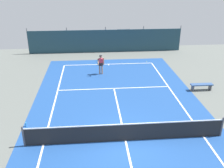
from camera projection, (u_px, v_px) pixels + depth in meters
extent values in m
plane|color=slate|center=(125.00, 141.00, 12.92)|extent=(36.00, 36.00, 0.00)
cube|color=#1E478C|center=(125.00, 140.00, 12.92)|extent=(11.02, 26.60, 0.01)
cube|color=white|center=(109.00, 64.00, 23.78)|extent=(8.22, 0.10, 0.01)
cube|color=white|center=(43.00, 145.00, 12.59)|extent=(0.10, 23.80, 0.01)
cube|color=white|center=(203.00, 136.00, 13.23)|extent=(0.10, 23.80, 0.01)
cube|color=white|center=(114.00, 88.00, 18.76)|extent=(8.22, 0.10, 0.01)
cube|color=white|center=(125.00, 140.00, 12.91)|extent=(0.10, 12.80, 0.01)
cube|color=white|center=(109.00, 65.00, 23.64)|extent=(0.10, 0.30, 0.01)
cube|color=black|center=(126.00, 133.00, 12.73)|extent=(9.92, 0.03, 0.95)
cube|color=white|center=(126.00, 124.00, 12.53)|extent=(9.92, 0.04, 0.05)
cylinder|color=#47474C|center=(23.00, 136.00, 12.31)|extent=(0.10, 0.10, 1.10)
cylinder|color=#47474C|center=(222.00, 127.00, 13.09)|extent=(0.10, 0.10, 1.10)
cube|color=#1E3D4C|center=(106.00, 41.00, 27.05)|extent=(16.22, 0.06, 2.40)
cylinder|color=#595B60|center=(28.00, 41.00, 26.41)|extent=(0.08, 0.08, 2.70)
cylinder|color=#595B60|center=(67.00, 40.00, 26.73)|extent=(0.08, 0.08, 2.70)
cylinder|color=#595B60|center=(106.00, 40.00, 27.04)|extent=(0.08, 0.08, 2.70)
cylinder|color=#595B60|center=(143.00, 39.00, 27.36)|extent=(0.08, 0.08, 2.70)
cylinder|color=#595B60|center=(180.00, 38.00, 27.68)|extent=(0.08, 0.08, 2.70)
cube|color=#234C1E|center=(105.00, 46.00, 27.86)|extent=(14.60, 0.70, 1.10)
cylinder|color=#9E7051|center=(102.00, 69.00, 21.32)|extent=(0.12, 0.12, 0.82)
cylinder|color=#9E7051|center=(100.00, 70.00, 21.30)|extent=(0.12, 0.12, 0.82)
cylinder|color=black|center=(101.00, 64.00, 21.12)|extent=(0.40, 0.40, 0.22)
cube|color=#D1384C|center=(101.00, 62.00, 21.04)|extent=(0.37, 0.21, 0.56)
sphere|color=#9E7051|center=(101.00, 57.00, 20.86)|extent=(0.22, 0.22, 0.22)
cylinder|color=black|center=(101.00, 56.00, 20.83)|extent=(0.23, 0.23, 0.04)
cylinder|color=#9E7051|center=(104.00, 61.00, 21.05)|extent=(0.09, 0.09, 0.58)
cylinder|color=#9E7051|center=(98.00, 62.00, 20.89)|extent=(0.11, 0.53, 0.41)
cylinder|color=black|center=(98.00, 64.00, 20.66)|extent=(0.04, 0.28, 0.13)
torus|color=teal|center=(98.00, 62.00, 20.57)|extent=(0.31, 0.14, 0.29)
sphere|color=#CCDB33|center=(147.00, 62.00, 24.39)|extent=(0.07, 0.07, 0.07)
cube|color=maroon|center=(125.00, 39.00, 30.07)|extent=(2.01, 4.28, 0.80)
cube|color=#2D333D|center=(125.00, 33.00, 29.80)|extent=(1.62, 1.96, 0.56)
cylinder|color=black|center=(116.00, 40.00, 31.30)|extent=(0.25, 0.65, 0.64)
cylinder|color=black|center=(130.00, 39.00, 31.53)|extent=(0.25, 0.65, 0.64)
cylinder|color=black|center=(119.00, 45.00, 28.94)|extent=(0.25, 0.65, 0.64)
cylinder|color=black|center=(134.00, 45.00, 29.16)|extent=(0.25, 0.65, 0.64)
cube|color=#335184|center=(202.00, 84.00, 18.32)|extent=(1.60, 0.40, 0.08)
cube|color=#4C4C51|center=(193.00, 88.00, 18.36)|extent=(0.08, 0.36, 0.45)
cube|color=#4C4C51|center=(210.00, 87.00, 18.46)|extent=(0.08, 0.36, 0.45)
cylinder|color=#338CD8|center=(26.00, 125.00, 14.06)|extent=(0.08, 0.08, 0.24)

